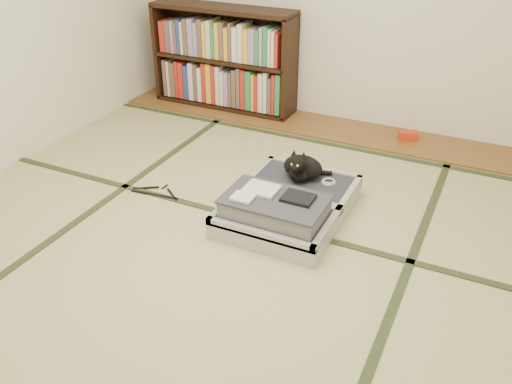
% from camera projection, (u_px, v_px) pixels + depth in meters
% --- Properties ---
extents(floor, '(4.50, 4.50, 0.00)m').
position_uv_depth(floor, '(222.00, 255.00, 3.14)').
color(floor, tan).
rests_on(floor, ground).
extents(wood_strip, '(4.00, 0.50, 0.02)m').
position_uv_depth(wood_strip, '(333.00, 129.00, 4.69)').
color(wood_strip, brown).
rests_on(wood_strip, ground).
extents(red_item, '(0.17, 0.14, 0.07)m').
position_uv_depth(red_item, '(408.00, 136.00, 4.46)').
color(red_item, red).
rests_on(red_item, wood_strip).
extents(tatami_borders, '(4.00, 4.50, 0.01)m').
position_uv_depth(tatami_borders, '(259.00, 213.00, 3.52)').
color(tatami_borders, '#2D381E').
rests_on(tatami_borders, ground).
extents(bookcase, '(1.34, 0.31, 0.92)m').
position_uv_depth(bookcase, '(224.00, 60.00, 4.94)').
color(bookcase, black).
rests_on(bookcase, wood_strip).
extents(suitcase, '(0.69, 0.92, 0.27)m').
position_uv_depth(suitcase, '(286.00, 206.00, 3.43)').
color(suitcase, '#B0B0B5').
rests_on(suitcase, floor).
extents(cat, '(0.31, 0.31, 0.25)m').
position_uv_depth(cat, '(302.00, 168.00, 3.60)').
color(cat, black).
rests_on(cat, suitcase).
extents(cable_coil, '(0.10, 0.10, 0.02)m').
position_uv_depth(cable_coil, '(329.00, 182.00, 3.60)').
color(cable_coil, white).
rests_on(cable_coil, suitcase).
extents(hanger, '(0.37, 0.18, 0.01)m').
position_uv_depth(hanger, '(157.00, 193.00, 3.74)').
color(hanger, black).
rests_on(hanger, floor).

